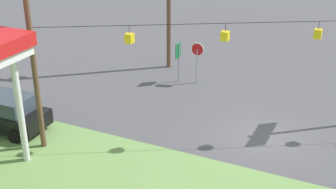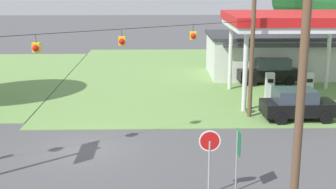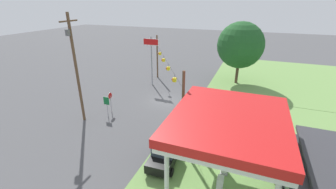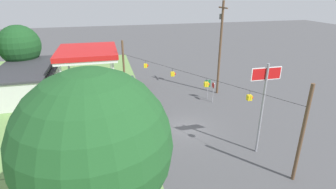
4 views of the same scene
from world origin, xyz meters
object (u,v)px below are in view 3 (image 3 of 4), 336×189
at_px(route_sign, 107,103).
at_px(tree_west_verge, 240,45).
at_px(stop_sign_roadside, 110,98).
at_px(fuel_pump_near, 225,164).
at_px(stop_sign_overhead, 151,51).
at_px(car_at_pumps_front, 165,153).
at_px(gas_station_canopy, 229,122).
at_px(utility_pole_main, 75,65).
at_px(fuel_pump_far, 219,189).

height_order(route_sign, tree_west_verge, tree_west_verge).
distance_m(stop_sign_roadside, tree_west_verge, 20.79).
bearing_deg(route_sign, stop_sign_roadside, -166.67).
distance_m(fuel_pump_near, stop_sign_overhead, 21.18).
xyz_separation_m(car_at_pumps_front, stop_sign_roadside, (-5.99, -9.25, 0.90)).
height_order(fuel_pump_near, car_at_pumps_front, car_at_pumps_front).
distance_m(stop_sign_overhead, tree_west_verge, 13.44).
distance_m(gas_station_canopy, stop_sign_overhead, 21.71).
bearing_deg(gas_station_canopy, fuel_pump_near, -179.94).
relative_size(utility_pole_main, tree_west_verge, 1.19).
relative_size(fuel_pump_far, car_at_pumps_front, 0.43).
xyz_separation_m(car_at_pumps_front, tree_west_verge, (-21.95, 3.41, 5.08)).
bearing_deg(gas_station_canopy, car_at_pumps_front, -100.03).
bearing_deg(fuel_pump_near, tree_west_verge, -176.70).
distance_m(utility_pole_main, tree_west_verge, 23.57).
height_order(stop_sign_overhead, utility_pole_main, utility_pole_main).
bearing_deg(stop_sign_roadside, fuel_pump_near, -111.68).
distance_m(fuel_pump_far, utility_pole_main, 17.41).
xyz_separation_m(stop_sign_roadside, utility_pole_main, (2.69, -1.75, 4.43)).
height_order(stop_sign_overhead, route_sign, stop_sign_overhead).
bearing_deg(stop_sign_overhead, car_at_pumps_front, 28.28).
height_order(stop_sign_overhead, tree_west_verge, tree_west_verge).
bearing_deg(car_at_pumps_front, fuel_pump_near, 93.21).
bearing_deg(route_sign, fuel_pump_far, 62.76).
height_order(fuel_pump_far, stop_sign_roadside, stop_sign_roadside).
xyz_separation_m(gas_station_canopy, car_at_pumps_front, (-0.82, -4.65, -4.19)).
xyz_separation_m(stop_sign_overhead, utility_pole_main, (12.96, -2.25, 0.96)).
height_order(gas_station_canopy, fuel_pump_far, gas_station_canopy).
bearing_deg(fuel_pump_far, car_at_pumps_front, -114.45).
relative_size(car_at_pumps_front, stop_sign_overhead, 0.56).
height_order(gas_station_canopy, stop_sign_overhead, stop_sign_overhead).
bearing_deg(gas_station_canopy, stop_sign_overhead, -141.89).
xyz_separation_m(fuel_pump_far, route_sign, (-7.02, -13.64, 0.86)).
bearing_deg(route_sign, tree_west_verge, 143.97).
bearing_deg(stop_sign_overhead, fuel_pump_near, 40.31).
relative_size(car_at_pumps_front, tree_west_verge, 0.44).
height_order(fuel_pump_far, car_at_pumps_front, car_at_pumps_front).
height_order(utility_pole_main, tree_west_verge, utility_pole_main).
relative_size(car_at_pumps_front, utility_pole_main, 0.37).
xyz_separation_m(stop_sign_roadside, tree_west_verge, (-15.96, 12.66, 4.18)).
relative_size(gas_station_canopy, utility_pole_main, 0.75).
distance_m(car_at_pumps_front, stop_sign_roadside, 11.05).
xyz_separation_m(stop_sign_roadside, stop_sign_overhead, (-10.27, 0.50, 3.47)).
relative_size(stop_sign_roadside, tree_west_verge, 0.26).
height_order(car_at_pumps_front, tree_west_verge, tree_west_verge).
bearing_deg(utility_pole_main, tree_west_verge, 142.32).
bearing_deg(stop_sign_overhead, route_sign, -1.22).
relative_size(gas_station_canopy, route_sign, 3.50).
distance_m(car_at_pumps_front, route_sign, 10.27).
distance_m(fuel_pump_far, route_sign, 15.37).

